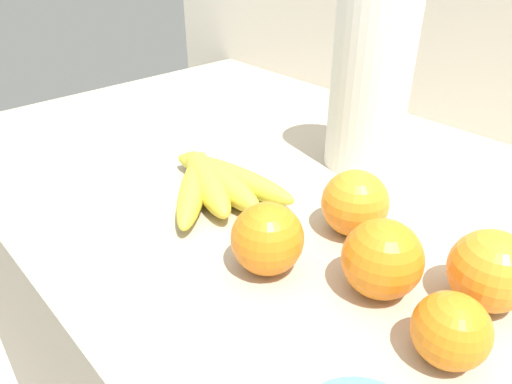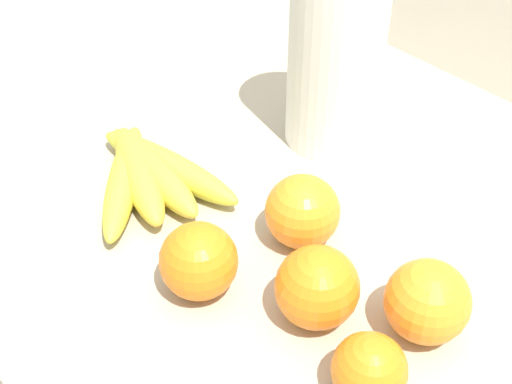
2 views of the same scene
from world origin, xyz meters
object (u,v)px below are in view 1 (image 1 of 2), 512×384
at_px(orange_back_left, 267,239).
at_px(orange_far_right, 491,271).
at_px(orange_back_right, 451,330).
at_px(orange_front, 382,259).
at_px(banana_bunch, 213,181).
at_px(paper_towel_roll, 371,81).
at_px(orange_center, 355,203).

distance_m(orange_back_left, orange_far_right, 0.22).
relative_size(orange_back_left, orange_back_right, 1.18).
xyz_separation_m(orange_back_left, orange_front, (0.10, 0.06, 0.00)).
relative_size(banana_bunch, paper_towel_roll, 0.74).
distance_m(orange_far_right, orange_back_right, 0.09).
bearing_deg(paper_towel_roll, orange_back_left, -72.98).
distance_m(orange_back_left, paper_towel_roll, 0.31).
height_order(banana_bunch, orange_far_right, orange_far_right).
relative_size(orange_front, paper_towel_roll, 0.28).
distance_m(banana_bunch, orange_far_right, 0.36).
distance_m(orange_back_left, orange_center, 0.13).
relative_size(orange_center, paper_towel_roll, 0.28).
bearing_deg(orange_center, orange_back_right, -28.56).
bearing_deg(paper_towel_roll, orange_center, -56.28).
distance_m(orange_center, orange_back_right, 0.20).
xyz_separation_m(banana_bunch, orange_back_left, (0.17, -0.06, 0.02)).
xyz_separation_m(orange_back_left, paper_towel_roll, (-0.09, 0.29, 0.09)).
distance_m(banana_bunch, orange_back_right, 0.36).
distance_m(orange_center, paper_towel_roll, 0.21).
xyz_separation_m(orange_far_right, paper_towel_roll, (-0.27, 0.16, 0.09)).
xyz_separation_m(banana_bunch, orange_back_right, (0.36, -0.03, 0.01)).
distance_m(orange_center, orange_front, 0.11).
bearing_deg(orange_front, orange_center, 141.99).
bearing_deg(orange_back_right, orange_far_right, 96.09).
xyz_separation_m(banana_bunch, paper_towel_roll, (0.08, 0.23, 0.11)).
height_order(banana_bunch, orange_front, orange_front).
distance_m(orange_front, orange_far_right, 0.10).
bearing_deg(orange_far_right, orange_back_right, -83.91).
xyz_separation_m(orange_back_right, paper_towel_roll, (-0.28, 0.25, 0.10)).
distance_m(banana_bunch, orange_center, 0.20).
xyz_separation_m(banana_bunch, orange_center, (0.19, 0.07, 0.02)).
xyz_separation_m(orange_center, orange_front, (0.08, -0.07, 0.00)).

